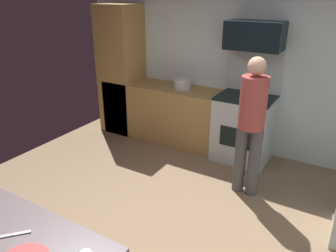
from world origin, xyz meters
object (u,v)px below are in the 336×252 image
microwave (255,36)px  stock_pot (182,84)px  oven_range (244,125)px  person_cook (251,121)px

microwave → stock_pot: bearing=-175.5°
oven_range → microwave: size_ratio=2.11×
oven_range → stock_pot: 1.11m
microwave → person_cook: microwave is taller
oven_range → microwave: microwave is taller
stock_pot → oven_range: bearing=-0.3°
oven_range → person_cook: bearing=-68.6°
oven_range → microwave: 1.23m
oven_range → person_cook: size_ratio=0.94×
oven_range → person_cook: person_cook is taller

